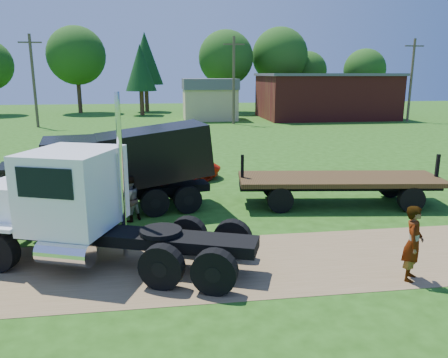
{
  "coord_description": "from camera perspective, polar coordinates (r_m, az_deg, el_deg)",
  "views": [
    {
      "loc": [
        -1.64,
        -11.25,
        5.23
      ],
      "look_at": [
        0.48,
        3.63,
        1.6
      ],
      "focal_mm": 35.0,
      "sensor_mm": 36.0,
      "label": 1
    }
  ],
  "objects": [
    {
      "name": "ground",
      "position": [
        12.51,
        0.17,
        -11.12
      ],
      "size": [
        140.0,
        140.0,
        0.0
      ],
      "primitive_type": "plane",
      "color": "#204A10",
      "rests_on": "ground"
    },
    {
      "name": "dirt_track",
      "position": [
        12.51,
        0.17,
        -11.1
      ],
      "size": [
        120.0,
        4.2,
        0.01
      ],
      "primitive_type": "cube",
      "color": "brown",
      "rests_on": "ground"
    },
    {
      "name": "white_semi_tractor",
      "position": [
        12.88,
        -18.66,
        -3.39
      ],
      "size": [
        7.99,
        4.97,
        4.76
      ],
      "rotation": [
        0.0,
        0.0,
        -0.36
      ],
      "color": "black",
      "rests_on": "ground"
    },
    {
      "name": "black_dump_truck",
      "position": [
        17.1,
        -13.79,
        1.81
      ],
      "size": [
        7.97,
        3.7,
        3.38
      ],
      "rotation": [
        0.0,
        0.0,
        0.19
      ],
      "color": "black",
      "rests_on": "ground"
    },
    {
      "name": "orange_pickup",
      "position": [
        21.98,
        -7.02,
        1.63
      ],
      "size": [
        5.68,
        4.04,
        1.44
      ],
      "primitive_type": "imported",
      "rotation": [
        0.0,
        0.0,
        1.93
      ],
      "color": "red",
      "rests_on": "ground"
    },
    {
      "name": "flatbed_trailer",
      "position": [
        18.38,
        14.8,
        -0.53
      ],
      "size": [
        8.36,
        3.45,
        2.08
      ],
      "rotation": [
        0.0,
        0.0,
        -0.13
      ],
      "color": "#362411",
      "rests_on": "ground"
    },
    {
      "name": "spectator_a",
      "position": [
        12.3,
        23.47,
        -7.72
      ],
      "size": [
        0.81,
        0.87,
        2.0
      ],
      "primitive_type": "imported",
      "rotation": [
        0.0,
        0.0,
        0.95
      ],
      "color": "#999999",
      "rests_on": "ground"
    },
    {
      "name": "spectator_b",
      "position": [
        16.12,
        -12.23,
        -2.58
      ],
      "size": [
        1.02,
        0.99,
        1.66
      ],
      "primitive_type": "imported",
      "rotation": [
        0.0,
        0.0,
        3.82
      ],
      "color": "#999999",
      "rests_on": "ground"
    },
    {
      "name": "brick_building",
      "position": [
        54.95,
        13.05,
        10.54
      ],
      "size": [
        15.4,
        10.4,
        5.3
      ],
      "color": "maroon",
      "rests_on": "ground"
    },
    {
      "name": "tan_shed",
      "position": [
        51.64,
        -1.88,
        10.45
      ],
      "size": [
        6.2,
        5.4,
        4.7
      ],
      "color": "tan",
      "rests_on": "ground"
    },
    {
      "name": "utility_poles",
      "position": [
        46.88,
        1.29,
        12.93
      ],
      "size": [
        42.2,
        0.28,
        9.0
      ],
      "color": "#473828",
      "rests_on": "ground"
    },
    {
      "name": "tree_row",
      "position": [
        62.3,
        -4.06,
        15.19
      ],
      "size": [
        56.89,
        11.14,
        11.73
      ],
      "color": "#3A2417",
      "rests_on": "ground"
    }
  ]
}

